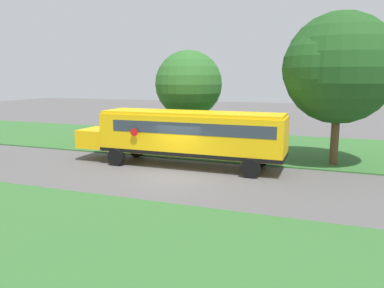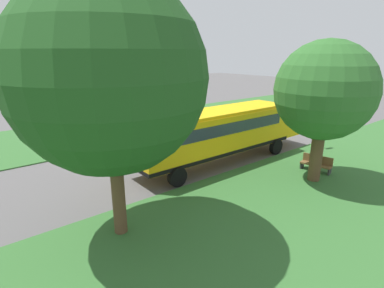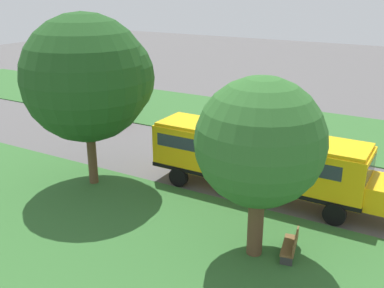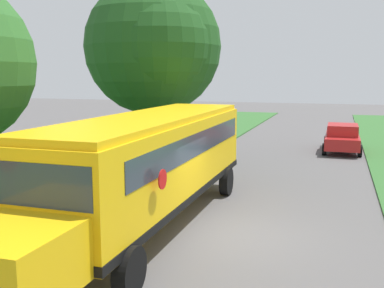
{
  "view_description": "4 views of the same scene",
  "coord_description": "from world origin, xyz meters",
  "px_view_note": "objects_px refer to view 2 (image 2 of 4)",
  "views": [
    {
      "loc": [
        17.2,
        7.58,
        5.04
      ],
      "look_at": [
        -2.45,
        0.31,
        1.32
      ],
      "focal_mm": 35.0,
      "sensor_mm": 36.0,
      "label": 1
    },
    {
      "loc": [
        -14.65,
        11.85,
        6.27
      ],
      "look_at": [
        -1.57,
        1.34,
        1.17
      ],
      "focal_mm": 28.0,
      "sensor_mm": 36.0,
      "label": 2
    },
    {
      "loc": [
        -21.58,
        -7.2,
        9.84
      ],
      "look_at": [
        -2.47,
        3.87,
        1.93
      ],
      "focal_mm": 42.0,
      "sensor_mm": 36.0,
      "label": 3
    },
    {
      "loc": [
        2.54,
        -11.38,
        4.26
      ],
      "look_at": [
        -2.35,
        3.56,
        1.86
      ],
      "focal_mm": 42.0,
      "sensor_mm": 36.0,
      "label": 4
    }
  ],
  "objects_px": {
    "oak_tree_roadside_mid": "(113,77)",
    "stop_sign": "(316,124)",
    "pickup_truck": "(284,108)",
    "oak_tree_beside_bus": "(325,91)",
    "school_bus": "(219,131)",
    "park_bench": "(316,164)"
  },
  "relations": [
    {
      "from": "oak_tree_roadside_mid",
      "to": "stop_sign",
      "type": "xyz_separation_m",
      "value": [
        0.87,
        -14.59,
        -3.82
      ]
    },
    {
      "from": "pickup_truck",
      "to": "oak_tree_beside_bus",
      "type": "height_order",
      "value": "oak_tree_beside_bus"
    },
    {
      "from": "pickup_truck",
      "to": "oak_tree_roadside_mid",
      "type": "bearing_deg",
      "value": 110.77
    },
    {
      "from": "school_bus",
      "to": "pickup_truck",
      "type": "xyz_separation_m",
      "value": [
        5.13,
        -13.83,
        -0.85
      ]
    },
    {
      "from": "park_bench",
      "to": "school_bus",
      "type": "bearing_deg",
      "value": 34.21
    },
    {
      "from": "stop_sign",
      "to": "park_bench",
      "type": "bearing_deg",
      "value": 121.63
    },
    {
      "from": "pickup_truck",
      "to": "stop_sign",
      "type": "height_order",
      "value": "stop_sign"
    },
    {
      "from": "stop_sign",
      "to": "park_bench",
      "type": "relative_size",
      "value": 1.64
    },
    {
      "from": "oak_tree_beside_bus",
      "to": "stop_sign",
      "type": "distance_m",
      "value": 6.44
    },
    {
      "from": "oak_tree_roadside_mid",
      "to": "stop_sign",
      "type": "distance_m",
      "value": 15.11
    },
    {
      "from": "oak_tree_beside_bus",
      "to": "park_bench",
      "type": "distance_m",
      "value": 4.31
    },
    {
      "from": "oak_tree_roadside_mid",
      "to": "stop_sign",
      "type": "relative_size",
      "value": 3.16
    },
    {
      "from": "pickup_truck",
      "to": "school_bus",
      "type": "bearing_deg",
      "value": 110.36
    },
    {
      "from": "pickup_truck",
      "to": "park_bench",
      "type": "height_order",
      "value": "pickup_truck"
    },
    {
      "from": "oak_tree_roadside_mid",
      "to": "oak_tree_beside_bus",
      "type": "bearing_deg",
      "value": -102.0
    },
    {
      "from": "school_bus",
      "to": "oak_tree_beside_bus",
      "type": "relative_size",
      "value": 1.79
    },
    {
      "from": "school_bus",
      "to": "pickup_truck",
      "type": "bearing_deg",
      "value": -69.64
    },
    {
      "from": "school_bus",
      "to": "pickup_truck",
      "type": "distance_m",
      "value": 14.78
    },
    {
      "from": "school_bus",
      "to": "pickup_truck",
      "type": "relative_size",
      "value": 2.3
    },
    {
      "from": "oak_tree_roadside_mid",
      "to": "park_bench",
      "type": "relative_size",
      "value": 5.2
    },
    {
      "from": "oak_tree_beside_bus",
      "to": "oak_tree_roadside_mid",
      "type": "distance_m",
      "value": 9.86
    },
    {
      "from": "school_bus",
      "to": "stop_sign",
      "type": "bearing_deg",
      "value": -107.47
    }
  ]
}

